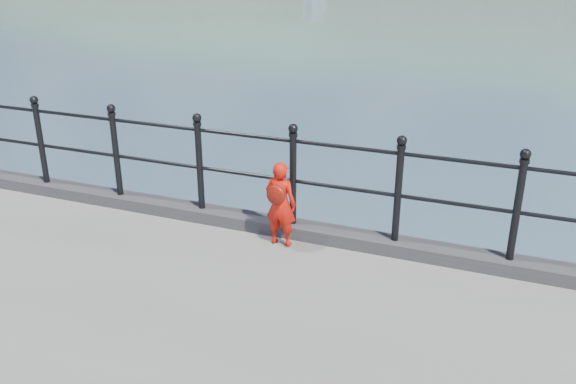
% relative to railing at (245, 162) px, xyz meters
% --- Properties ---
extents(ground, '(600.00, 600.00, 0.00)m').
position_rel_railing_xyz_m(ground, '(-0.00, 0.15, -1.82)').
color(ground, '#2D4251').
rests_on(ground, ground).
extents(kerb, '(60.00, 0.30, 0.15)m').
position_rel_railing_xyz_m(kerb, '(-0.00, -0.00, -0.75)').
color(kerb, '#28282B').
rests_on(kerb, quay).
extents(railing, '(18.11, 0.11, 1.20)m').
position_rel_railing_xyz_m(railing, '(0.00, 0.00, 0.00)').
color(railing, black).
rests_on(railing, kerb).
extents(child, '(0.37, 0.31, 0.99)m').
position_rel_railing_xyz_m(child, '(0.56, -0.28, -0.32)').
color(child, red).
rests_on(child, quay).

